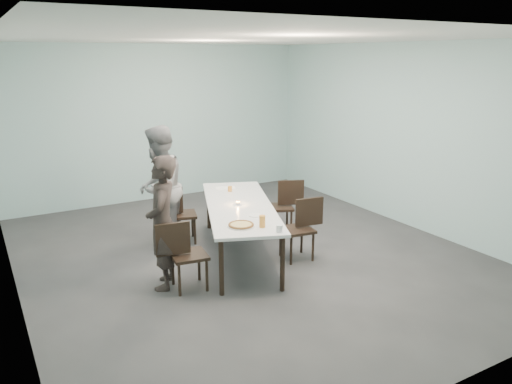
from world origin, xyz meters
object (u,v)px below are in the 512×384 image
pizza (241,225)px  water_tumbler (279,229)px  chair_near_left (182,251)px  chair_far_left (177,211)px  beer_glass (262,221)px  chair_near_right (302,224)px  amber_tumbler (230,189)px  side_plate (255,215)px  table (240,209)px  tealight (238,203)px  diner_far (160,187)px  chair_far_right (284,203)px  diner_near (163,223)px

pizza → water_tumbler: size_ratio=3.78×
chair_near_left → chair_far_left: same height
beer_glass → pizza: bearing=143.9°
chair_near_left → chair_near_right: bearing=10.3°
pizza → amber_tumbler: size_ratio=4.25×
side_plate → beer_glass: beer_glass is taller
amber_tumbler → beer_glass: bearing=-104.0°
water_tumbler → chair_far_left: bearing=102.1°
chair_far_left → chair_near_right: same height
table → water_tumbler: bearing=-95.6°
tealight → chair_near_right: bearing=-37.3°
diner_far → tealight: bearing=77.5°
table → side_plate: 0.54m
table → chair_far_right: 1.17m
amber_tumbler → chair_far_right: bearing=-16.4°
tealight → diner_near: bearing=-161.0°
pizza → tealight: tealight is taller
beer_glass → water_tumbler: size_ratio=1.67×
table → amber_tumbler: size_ratio=34.37×
chair_far_left → chair_far_right: 1.71m
chair_near_left → diner_far: size_ratio=0.48×
chair_far_right → diner_near: bearing=42.8°
pizza → side_plate: 0.47m
chair_far_left → chair_near_right: bearing=-32.0°
chair_far_left → beer_glass: bearing=-61.9°
diner_near → pizza: bearing=92.9°
diner_far → side_plate: diner_far is taller
side_plate → amber_tumbler: amber_tumbler is taller
water_tumbler → tealight: (0.10, 1.24, -0.02)m
chair_far_right → tealight: size_ratio=15.54×
beer_glass → chair_near_left: bearing=159.1°
table → chair_near_right: chair_near_right is taller
chair_far_right → beer_glass: 1.94m
chair_far_left → beer_glass: size_ratio=5.80×
chair_near_left → tealight: bearing=37.5°
diner_far → pizza: (0.42, -1.74, -0.14)m
chair_far_left → diner_far: size_ratio=0.48×
chair_near_right → pizza: 1.19m
chair_near_left → amber_tumbler: (1.34, 1.34, 0.29)m
chair_near_left → water_tumbler: (1.00, -0.60, 0.29)m
table → tealight: tealight is taller
diner_near → tealight: (1.26, 0.43, -0.06)m
amber_tumbler → diner_near: bearing=-142.8°
side_plate → amber_tumbler: size_ratio=2.25×
diner_far → tealight: (0.82, -0.91, -0.14)m
diner_far → pizza: size_ratio=5.34×
diner_far → water_tumbler: 2.27m
side_plate → amber_tumbler: 1.28m
table → pizza: pizza is taller
side_plate → water_tumbler: (-0.07, -0.69, 0.04)m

